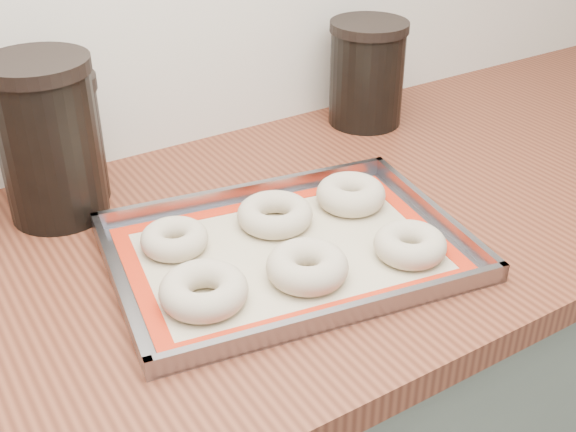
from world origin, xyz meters
TOP-DOWN VIEW (x-y plane):
  - countertop at (0.00, 1.68)m, footprint 3.06×0.68m
  - baking_tray at (-0.07, 1.61)m, footprint 0.51×0.40m
  - baking_mat at (-0.07, 1.61)m, footprint 0.46×0.36m
  - bagel_front_left at (-0.21, 1.57)m, footprint 0.13×0.13m
  - bagel_front_mid at (-0.08, 1.54)m, footprint 0.13×0.13m
  - bagel_front_right at (0.06, 1.51)m, footprint 0.13×0.13m
  - bagel_back_left at (-0.19, 1.69)m, footprint 0.11×0.11m
  - bagel_back_mid at (-0.05, 1.67)m, footprint 0.12×0.12m
  - bagel_back_right at (0.07, 1.66)m, footprint 0.11×0.11m
  - canister_left at (-0.29, 1.88)m, footprint 0.15×0.15m
  - canister_mid at (-0.26, 1.91)m, footprint 0.12×0.12m
  - canister_right at (0.29, 1.91)m, footprint 0.14×0.14m

SIDE VIEW (x-z plane):
  - countertop at x=0.00m, z-range 0.86..0.90m
  - baking_mat at x=-0.07m, z-range 0.90..0.91m
  - baking_tray at x=-0.07m, z-range 0.89..0.92m
  - bagel_back_left at x=-0.19m, z-range 0.90..0.94m
  - bagel_back_mid at x=-0.05m, z-range 0.90..0.94m
  - bagel_front_right at x=0.06m, z-range 0.90..0.94m
  - bagel_front_left at x=-0.21m, z-range 0.90..0.94m
  - bagel_front_mid at x=-0.08m, z-range 0.90..0.94m
  - bagel_back_right at x=0.07m, z-range 0.90..0.94m
  - canister_right at x=0.29m, z-range 0.90..1.09m
  - canister_mid at x=-0.26m, z-range 0.90..1.09m
  - canister_left at x=-0.29m, z-range 0.90..1.13m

